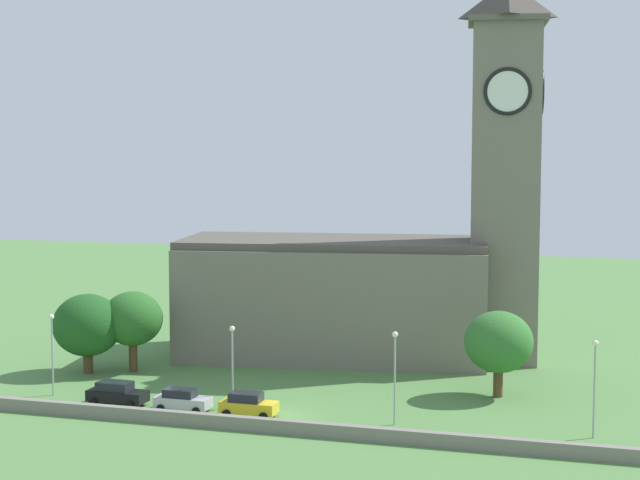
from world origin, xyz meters
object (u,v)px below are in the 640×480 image
streetlamp_west_end (52,341)px  streetlamp_central (395,363)px  streetlamp_east_mid (595,373)px  tree_by_tower (87,325)px  car_silver (182,400)px  car_yellow (248,405)px  streetlamp_west_mid (232,353)px  tree_riverside_west (133,319)px  tree_riverside_east (499,342)px  church (375,267)px  car_black (117,393)px

streetlamp_west_end → streetlamp_central: 28.49m
streetlamp_east_mid → tree_by_tower: size_ratio=0.97×
car_silver → car_yellow: bearing=-1.4°
car_yellow → streetlamp_central: bearing=4.9°
streetlamp_central → tree_by_tower: bearing=163.6°
streetlamp_west_end → streetlamp_east_mid: (42.46, -0.03, 0.15)m
streetlamp_west_mid → streetlamp_east_mid: bearing=-0.7°
streetlamp_west_end → tree_riverside_west: size_ratio=0.93×
streetlamp_east_mid → tree_by_tower: (-43.74, 8.05, -0.32)m
tree_riverside_east → tree_by_tower: bearing=-177.2°
church → streetlamp_west_mid: 23.02m
tree_by_tower → tree_riverside_west: size_ratio=0.99×
car_black → tree_riverside_east: tree_riverside_east is taller
car_yellow → streetlamp_west_end: bearing=174.6°
streetlamp_west_end → car_silver: bearing=-7.2°
streetlamp_east_mid → tree_by_tower: bearing=169.6°
car_black → streetlamp_central: 22.34m
church → car_yellow: church is taller
car_black → tree_riverside_west: (-4.29, 11.31, 3.78)m
streetlamp_east_mid → tree_riverside_east: size_ratio=0.99×
car_yellow → tree_by_tower: bearing=152.7°
church → car_yellow: 25.31m
car_black → tree_riverside_east: bearing=21.6°
church → streetlamp_west_end: bearing=-134.1°
streetlamp_west_mid → car_black: bearing=-169.5°
streetlamp_west_mid → streetlamp_central: bearing=-4.5°
streetlamp_east_mid → streetlamp_west_end: bearing=180.0°
streetlamp_west_mid → tree_riverside_west: 16.45m
church → tree_by_tower: size_ratio=4.94×
church → car_yellow: size_ratio=8.21×
car_yellow → church: bearing=80.5°
car_yellow → tree_by_tower: size_ratio=0.60×
car_black → streetlamp_east_mid: bearing=2.1°
streetlamp_west_mid → tree_riverside_east: tree_riverside_east is taller
tree_by_tower → streetlamp_west_mid: bearing=-24.7°
streetlamp_west_end → tree_riverside_east: (34.68, 9.80, -0.01)m
streetlamp_east_mid → tree_riverside_west: (-40.30, 9.98, 0.10)m
church → tree_riverside_west: 23.15m
streetlamp_west_end → streetlamp_west_mid: streetlamp_west_end is taller
streetlamp_west_mid → streetlamp_central: (12.99, -1.02, 0.25)m
streetlamp_central → tree_riverside_east: size_ratio=0.99×
tree_riverside_east → tree_riverside_west: (-32.52, 0.14, 0.26)m
church → streetlamp_west_end: (-21.47, -22.12, -4.13)m
church → streetlamp_west_end: size_ratio=5.27×
tree_by_tower → tree_riverside_east: bearing=2.8°
church → streetlamp_west_mid: (-5.98, -21.82, -4.24)m
car_silver → streetlamp_west_end: 12.70m
church → tree_riverside_west: church is taller
car_silver → tree_riverside_west: (-9.91, 11.47, 3.85)m
tree_by_tower → tree_riverside_west: (3.44, 1.92, 0.42)m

